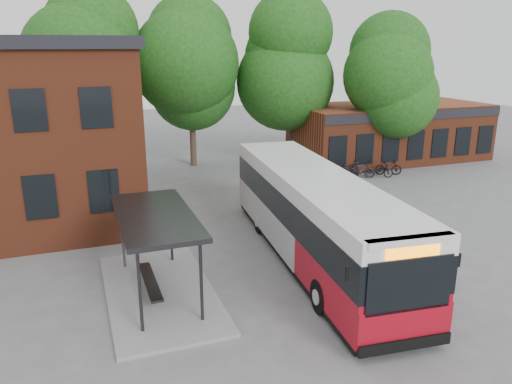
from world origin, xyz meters
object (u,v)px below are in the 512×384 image
object	(u,v)px
bicycle_0	(321,171)
bicycle_1	(337,175)
bicycle_4	(348,168)
bicycle_5	(361,170)
bicycle_2	(317,172)
bicycle_6	(379,171)
bus_shelter	(158,254)
bicycle_7	(388,167)
city_bus	(314,218)
bicycle_3	(344,173)

from	to	relation	value
bicycle_0	bicycle_1	xyz separation A→B (m)	(0.38, -1.44, 0.08)
bicycle_4	bicycle_5	world-z (taller)	bicycle_5
bicycle_2	bicycle_5	size ratio (longest dim) A/B	0.87
bicycle_6	bicycle_2	bearing A→B (deg)	89.51
bus_shelter	bicycle_5	distance (m)	18.23
bus_shelter	bicycle_2	world-z (taller)	bus_shelter
bicycle_4	bicycle_7	world-z (taller)	bicycle_7
bicycle_1	bicycle_4	size ratio (longest dim) A/B	0.93
city_bus	bicycle_1	world-z (taller)	city_bus
bicycle_4	bus_shelter	bearing A→B (deg)	136.29
bus_shelter	bicycle_2	size ratio (longest dim) A/B	4.59
bicycle_3	bicycle_6	world-z (taller)	bicycle_3
bus_shelter	bicycle_5	xyz separation A→B (m)	(14.60, 10.87, -0.93)
bicycle_5	bicycle_1	bearing A→B (deg)	120.89
bicycle_6	city_bus	bearing A→B (deg)	153.17
bicycle_6	bicycle_7	bearing A→B (deg)	-48.91
bicycle_1	bicycle_2	bearing A→B (deg)	35.72
city_bus	bicycle_3	xyz separation A→B (m)	(7.00, 9.77, -1.18)
bus_shelter	bicycle_1	world-z (taller)	bus_shelter
bus_shelter	bicycle_1	bearing A→B (deg)	39.50
bicycle_5	bus_shelter	bearing A→B (deg)	144.83
bicycle_3	bicycle_1	bearing A→B (deg)	110.63
city_bus	bicycle_7	size ratio (longest dim) A/B	7.82
bicycle_6	bicycle_3	bearing A→B (deg)	109.19
bus_shelter	bicycle_3	bearing A→B (deg)	38.52
bus_shelter	bicycle_2	bearing A→B (deg)	44.50
bicycle_0	bicycle_6	distance (m)	3.75
bicycle_1	bicycle_6	size ratio (longest dim) A/B	0.93
bicycle_1	bicycle_5	xyz separation A→B (m)	(1.94, 0.44, 0.03)
bicycle_0	bicycle_5	bearing A→B (deg)	-96.67
bicycle_7	bicycle_0	bearing A→B (deg)	102.34
bicycle_7	bicycle_1	bearing A→B (deg)	121.41
bicycle_3	bicycle_6	xyz separation A→B (m)	(2.60, 0.08, -0.09)
bus_shelter	bicycle_4	bearing A→B (deg)	39.75
bus_shelter	bicycle_3	distance (m)	16.89
bus_shelter	city_bus	xyz separation A→B (m)	(6.19, 0.73, 0.28)
bicycle_6	bicycle_0	bearing A→B (deg)	87.16
bicycle_3	bicycle_4	xyz separation A→B (m)	(1.12, 1.40, -0.08)
bicycle_2	bicycle_4	xyz separation A→B (m)	(2.30, 0.10, 0.07)
bus_shelter	bicycle_4	xyz separation A→B (m)	(14.31, 11.90, -0.98)
city_bus	bicycle_0	distance (m)	12.77
bicycle_0	bicycle_5	xyz separation A→B (m)	(2.32, -1.01, 0.10)
bicycle_5	bicycle_0	bearing A→B (deg)	84.74
bicycle_1	bicycle_3	size ratio (longest dim) A/B	0.90
city_bus	bicycle_0	world-z (taller)	city_bus
bicycle_1	bicycle_4	world-z (taller)	bicycle_1
city_bus	bicycle_7	xyz separation A→B (m)	(10.54, 10.26, -1.21)
bicycle_0	bicycle_7	world-z (taller)	bicycle_7
bicycle_2	bicycle_1	bearing A→B (deg)	-175.98
bicycle_5	bicycle_7	size ratio (longest dim) A/B	1.00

